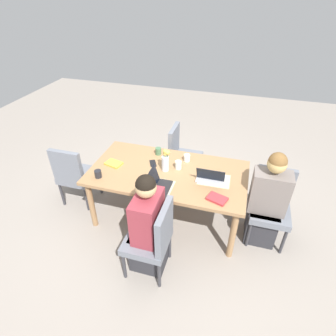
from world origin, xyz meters
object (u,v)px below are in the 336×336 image
(dining_table, at_px, (168,176))
(coffee_mug_centre_left, at_px, (187,158))
(phone_black, at_px, (153,163))
(coffee_mug_near_left, at_px, (178,165))
(flower_vase, at_px, (165,161))
(laptop_near_left_mid, at_px, (157,186))
(book_blue_cover, at_px, (114,163))
(person_head_right_left_near, at_px, (266,204))
(person_near_left_mid, at_px, (148,229))
(chair_far_left_far, at_px, (181,153))
(coffee_mug_centre_right, at_px, (98,174))
(chair_head_right_left_near, at_px, (271,202))
(chair_head_left_right_near, at_px, (74,173))
(laptop_head_right_left_near, at_px, (211,177))
(chair_near_left_mid, at_px, (153,237))
(coffee_mug_near_right, at_px, (158,151))
(book_red_cover, at_px, (217,199))

(dining_table, relative_size, coffee_mug_centre_left, 21.07)
(phone_black, bearing_deg, coffee_mug_near_left, -119.28)
(flower_vase, bearing_deg, laptop_near_left_mid, -87.29)
(book_blue_cover, bearing_deg, person_head_right_left_near, 13.79)
(flower_vase, bearing_deg, person_near_left_mid, -86.33)
(chair_far_left_far, relative_size, coffee_mug_centre_right, 10.01)
(chair_head_right_left_near, bearing_deg, flower_vase, -178.92)
(person_head_right_left_near, bearing_deg, chair_head_left_right_near, -178.76)
(coffee_mug_near_left, xyz_separation_m, phone_black, (-0.33, 0.02, -0.05))
(chair_head_left_right_near, relative_size, laptop_near_left_mid, 2.81)
(person_head_right_left_near, relative_size, phone_black, 7.97)
(laptop_head_right_left_near, xyz_separation_m, coffee_mug_centre_left, (-0.35, 0.32, 0.00))
(chair_far_left_far, bearing_deg, person_near_left_mid, -88.37)
(chair_near_left_mid, xyz_separation_m, chair_far_left_far, (-0.12, 1.63, 0.00))
(chair_head_right_left_near, relative_size, person_near_left_mid, 0.75)
(laptop_near_left_mid, height_order, coffee_mug_near_right, laptop_near_left_mid)
(chair_head_left_right_near, bearing_deg, coffee_mug_near_right, 22.37)
(laptop_head_right_left_near, bearing_deg, coffee_mug_centre_left, 137.29)
(coffee_mug_centre_left, bearing_deg, book_red_cover, -53.51)
(chair_head_right_left_near, distance_m, chair_head_left_right_near, 2.50)
(coffee_mug_near_right, distance_m, book_red_cover, 1.10)
(dining_table, height_order, coffee_mug_centre_left, coffee_mug_centre_left)
(coffee_mug_centre_left, bearing_deg, chair_head_left_right_near, -165.30)
(chair_near_left_mid, bearing_deg, book_blue_cover, 134.90)
(laptop_near_left_mid, relative_size, book_red_cover, 1.60)
(coffee_mug_near_left, height_order, book_red_cover, coffee_mug_near_left)
(person_near_left_mid, height_order, chair_far_left_far, person_near_left_mid)
(chair_head_right_left_near, height_order, flower_vase, flower_vase)
(person_head_right_left_near, height_order, laptop_near_left_mid, person_head_right_left_near)
(chair_head_right_left_near, relative_size, coffee_mug_centre_left, 10.16)
(laptop_near_left_mid, xyz_separation_m, coffee_mug_near_left, (0.12, 0.44, 0.01))
(laptop_near_left_mid, distance_m, coffee_mug_centre_right, 0.73)
(chair_far_left_far, relative_size, flower_vase, 3.12)
(chair_far_left_far, bearing_deg, dining_table, -87.82)
(chair_far_left_far, bearing_deg, book_blue_cover, -127.75)
(coffee_mug_centre_left, xyz_separation_m, phone_black, (-0.39, -0.18, -0.04))
(chair_near_left_mid, xyz_separation_m, coffee_mug_centre_right, (-0.83, 0.49, 0.27))
(coffee_mug_centre_left, bearing_deg, coffee_mug_centre_right, -145.50)
(chair_far_left_far, height_order, coffee_mug_near_right, chair_far_left_far)
(person_near_left_mid, relative_size, coffee_mug_centre_right, 13.29)
(chair_near_left_mid, height_order, chair_far_left_far, same)
(coffee_mug_near_right, bearing_deg, phone_black, -88.98)
(person_head_right_left_near, xyz_separation_m, chair_far_left_far, (-1.20, 0.84, -0.03))
(chair_near_left_mid, height_order, book_blue_cover, chair_near_left_mid)
(person_head_right_left_near, distance_m, coffee_mug_near_right, 1.47)
(chair_near_left_mid, xyz_separation_m, flower_vase, (-0.12, 0.84, 0.36))
(chair_head_left_right_near, distance_m, book_red_cover, 1.93)
(chair_near_left_mid, bearing_deg, laptop_head_right_left_near, 61.58)
(coffee_mug_near_left, bearing_deg, chair_near_left_mid, -90.82)
(coffee_mug_centre_right, xyz_separation_m, book_blue_cover, (0.05, 0.29, -0.03))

